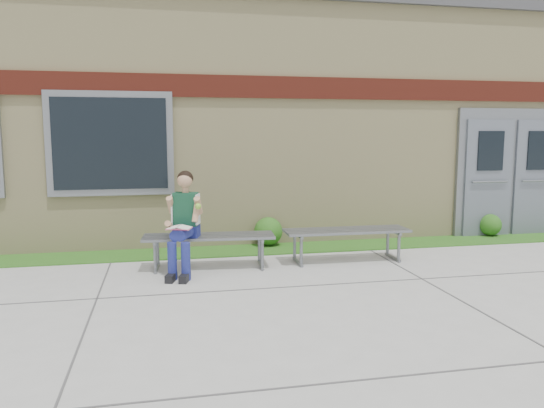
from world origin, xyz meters
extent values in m
plane|color=#9E9E99|center=(0.00, 0.00, 0.00)|extent=(80.00, 80.00, 0.00)
cube|color=#165215|center=(0.00, 2.60, 0.01)|extent=(16.00, 0.80, 0.02)
cube|color=beige|center=(0.00, 6.00, 2.00)|extent=(16.00, 6.00, 4.00)
cube|color=#3F3F42|center=(0.00, 6.00, 4.10)|extent=(16.20, 6.20, 0.20)
cube|color=maroon|center=(0.00, 2.97, 2.60)|extent=(16.00, 0.06, 0.35)
cube|color=slate|center=(-3.00, 2.96, 1.70)|extent=(1.90, 0.08, 1.60)
cube|color=black|center=(-3.00, 2.92, 1.70)|extent=(1.70, 0.04, 1.40)
cube|color=slate|center=(4.00, 2.96, 1.15)|extent=(2.20, 0.08, 2.30)
cube|color=slate|center=(3.50, 2.91, 1.05)|extent=(0.92, 0.06, 2.10)
cube|color=slate|center=(4.50, 2.91, 1.05)|extent=(0.92, 0.06, 2.10)
cube|color=slate|center=(-1.63, 1.62, 0.45)|extent=(1.83, 0.64, 0.03)
cube|color=slate|center=(-2.34, 1.62, 0.20)|extent=(0.08, 0.50, 0.41)
cube|color=slate|center=(-0.91, 1.62, 0.20)|extent=(0.08, 0.50, 0.41)
cube|color=slate|center=(0.37, 1.62, 0.46)|extent=(1.83, 0.54, 0.04)
cube|color=slate|center=(-0.36, 1.62, 0.21)|extent=(0.05, 0.51, 0.41)
cube|color=slate|center=(1.10, 1.62, 0.21)|extent=(0.05, 0.51, 0.41)
cube|color=navy|center=(-1.93, 1.57, 0.54)|extent=(0.39, 0.32, 0.16)
cube|color=#0E331B|center=(-1.94, 1.55, 0.85)|extent=(0.36, 0.28, 0.45)
sphere|color=tan|center=(-1.94, 1.54, 1.24)|extent=(0.26, 0.26, 0.21)
sphere|color=black|center=(-1.94, 1.56, 1.26)|extent=(0.27, 0.27, 0.22)
cylinder|color=navy|center=(-2.09, 1.35, 0.56)|extent=(0.26, 0.44, 0.15)
cylinder|color=navy|center=(-1.92, 1.30, 0.56)|extent=(0.26, 0.44, 0.15)
cylinder|color=navy|center=(-2.14, 1.12, 0.24)|extent=(0.12, 0.12, 0.49)
cylinder|color=navy|center=(-1.97, 1.07, 0.24)|extent=(0.12, 0.12, 0.49)
cube|color=black|center=(-2.16, 1.06, 0.05)|extent=(0.17, 0.27, 0.10)
cube|color=black|center=(-1.99, 1.01, 0.05)|extent=(0.17, 0.27, 0.10)
cylinder|color=tan|center=(-2.13, 1.55, 0.91)|extent=(0.15, 0.23, 0.26)
cylinder|color=tan|center=(-1.78, 1.44, 0.91)|extent=(0.15, 0.23, 0.26)
cube|color=white|center=(-2.04, 1.22, 0.66)|extent=(0.35, 0.29, 0.01)
cube|color=#C04870|center=(-2.04, 1.22, 0.65)|extent=(0.36, 0.30, 0.01)
sphere|color=#82C434|center=(-1.79, 1.30, 0.92)|extent=(0.08, 0.08, 0.08)
sphere|color=#165215|center=(-0.54, 2.85, 0.25)|extent=(0.47, 0.47, 0.47)
sphere|color=#165215|center=(3.56, 2.85, 0.22)|extent=(0.39, 0.39, 0.39)
camera|label=1|loc=(-2.25, -5.58, 1.86)|focal=35.00mm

